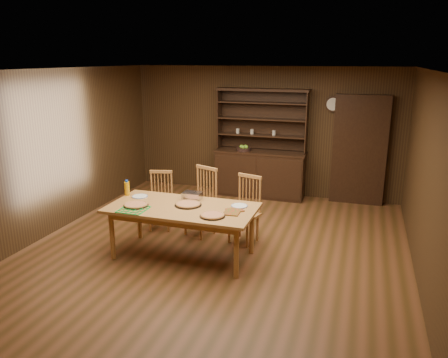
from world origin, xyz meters
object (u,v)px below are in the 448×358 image
(chair_right, at_px, (246,207))
(juice_bottle, at_px, (127,188))
(chair_left, at_px, (161,198))
(china_hutch, at_px, (260,168))
(dining_table, at_px, (182,211))
(chair_center, at_px, (203,199))

(chair_right, height_order, juice_bottle, chair_right)
(chair_left, bearing_deg, china_hutch, 47.31)
(dining_table, relative_size, juice_bottle, 8.69)
(china_hutch, relative_size, dining_table, 1.05)
(chair_left, bearing_deg, chair_right, -18.83)
(dining_table, distance_m, chair_center, 0.90)
(dining_table, bearing_deg, chair_right, 49.09)
(chair_left, xyz_separation_m, chair_center, (0.75, -0.02, 0.07))
(juice_bottle, bearing_deg, chair_right, 19.15)
(dining_table, xyz_separation_m, juice_bottle, (-0.99, 0.23, 0.18))
(china_hutch, xyz_separation_m, dining_table, (-0.38, -3.12, 0.08))
(chair_right, bearing_deg, china_hutch, 114.80)
(dining_table, height_order, juice_bottle, juice_bottle)
(chair_right, relative_size, juice_bottle, 4.39)
(chair_left, relative_size, chair_right, 0.93)
(dining_table, xyz_separation_m, chair_left, (-0.78, 0.92, -0.17))
(china_hutch, height_order, chair_right, china_hutch)
(chair_left, relative_size, chair_center, 0.88)
(chair_center, relative_size, juice_bottle, 4.61)
(china_hutch, relative_size, chair_right, 2.09)
(juice_bottle, bearing_deg, dining_table, -12.80)
(dining_table, relative_size, chair_center, 1.89)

